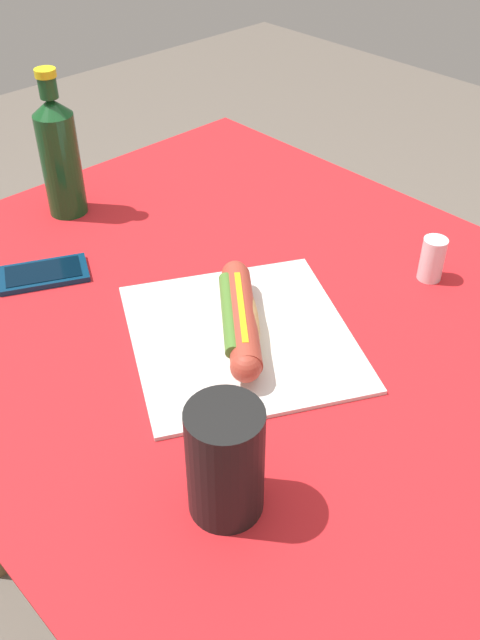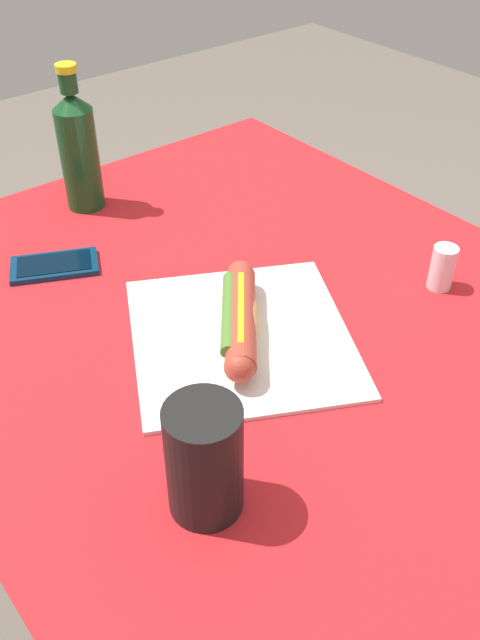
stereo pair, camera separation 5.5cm
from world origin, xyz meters
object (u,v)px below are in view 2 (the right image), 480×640
(hot_dog, at_px, (239,318))
(cell_phone, at_px, (55,266))
(salt_shaker, at_px, (442,268))
(drinking_cup, at_px, (204,460))
(soda_bottle, at_px, (78,149))

(hot_dog, xyz_separation_m, cell_phone, (0.31, 0.12, -0.03))
(salt_shaker, bearing_deg, drinking_cup, 100.71)
(soda_bottle, distance_m, drinking_cup, 0.68)
(soda_bottle, height_order, salt_shaker, soda_bottle)
(hot_dog, distance_m, cell_phone, 0.33)
(hot_dog, height_order, cell_phone, hot_dog)
(cell_phone, bearing_deg, hot_dog, -159.05)
(hot_dog, bearing_deg, drinking_cup, 133.94)
(salt_shaker, bearing_deg, cell_phone, 46.46)
(soda_bottle, bearing_deg, drinking_cup, 161.56)
(hot_dog, bearing_deg, salt_shaker, -107.12)
(hot_dog, relative_size, cell_phone, 1.29)
(cell_phone, relative_size, soda_bottle, 0.61)
(soda_bottle, bearing_deg, cell_phone, 136.71)
(drinking_cup, xyz_separation_m, salt_shaker, (0.09, -0.50, -0.03))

